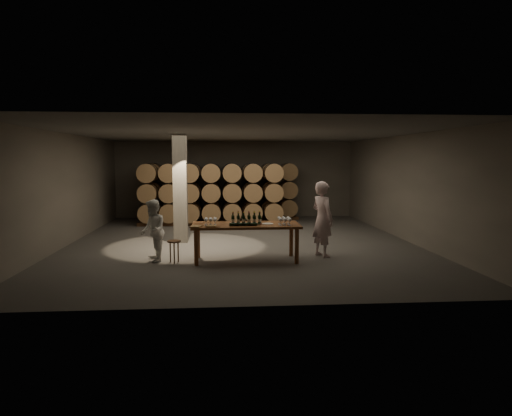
{
  "coord_description": "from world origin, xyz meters",
  "views": [
    {
      "loc": [
        -0.59,
        -13.42,
        2.46
      ],
      "look_at": [
        0.38,
        -0.73,
        1.1
      ],
      "focal_mm": 32.0,
      "sensor_mm": 36.0,
      "label": 1
    }
  ],
  "objects": [
    {
      "name": "notebook_corner",
      "position": [
        -1.18,
        -2.88,
        0.91
      ],
      "size": [
        0.3,
        0.34,
        0.03
      ],
      "primitive_type": "cube",
      "rotation": [
        0.0,
        0.0,
        -0.25
      ],
      "color": "brown",
      "rests_on": "tasting_table"
    },
    {
      "name": "barrel_stack_back",
      "position": [
        -0.57,
        5.2,
        1.2
      ],
      "size": [
        6.26,
        0.95,
        2.31
      ],
      "color": "#512E1B",
      "rests_on": "ground"
    },
    {
      "name": "bottle_cluster",
      "position": [
        0.01,
        -2.46,
        1.01
      ],
      "size": [
        0.72,
        0.22,
        0.3
      ],
      "color": "black",
      "rests_on": "tasting_table"
    },
    {
      "name": "glass_cluster_right",
      "position": [
        0.92,
        -2.65,
        1.03
      ],
      "size": [
        0.31,
        0.42,
        0.18
      ],
      "color": "silver",
      "rests_on": "tasting_table"
    },
    {
      "name": "person_woman",
      "position": [
        -2.24,
        -2.42,
        0.75
      ],
      "size": [
        0.74,
        0.85,
        1.5
      ],
      "primitive_type": "imported",
      "rotation": [
        0.0,
        0.0,
        -1.31
      ],
      "color": "white",
      "rests_on": "ground"
    },
    {
      "name": "barrel_stack_front",
      "position": [
        -0.96,
        3.8,
        1.2
      ],
      "size": [
        5.48,
        0.95,
        2.31
      ],
      "color": "#512E1B",
      "rests_on": "ground"
    },
    {
      "name": "room",
      "position": [
        -1.8,
        0.2,
        1.6
      ],
      "size": [
        12.0,
        12.0,
        12.0
      ],
      "color": "#514F4C",
      "rests_on": "ground"
    },
    {
      "name": "notebook_near",
      "position": [
        -0.83,
        -2.9,
        0.92
      ],
      "size": [
        0.24,
        0.19,
        0.03
      ],
      "primitive_type": "cube",
      "rotation": [
        0.0,
        0.0,
        -0.03
      ],
      "color": "brown",
      "rests_on": "tasting_table"
    },
    {
      "name": "lying_bottles",
      "position": [
        -0.07,
        -2.8,
        0.94
      ],
      "size": [
        0.75,
        0.08,
        0.08
      ],
      "color": "black",
      "rests_on": "tasting_table"
    },
    {
      "name": "pen",
      "position": [
        -0.71,
        -2.95,
        0.91
      ],
      "size": [
        0.15,
        0.04,
        0.01
      ],
      "primitive_type": "cylinder",
      "rotation": [
        0.0,
        1.57,
        -0.22
      ],
      "color": "black",
      "rests_on": "tasting_table"
    },
    {
      "name": "person_man",
      "position": [
        1.96,
        -2.16,
        0.96
      ],
      "size": [
        0.73,
        0.83,
        1.92
      ],
      "primitive_type": "imported",
      "rotation": [
        0.0,
        0.0,
        2.05
      ],
      "color": "silver",
      "rests_on": "ground"
    },
    {
      "name": "stool",
      "position": [
        -1.72,
        -2.59,
        0.44
      ],
      "size": [
        0.32,
        0.32,
        0.53
      ],
      "rotation": [
        0.0,
        0.0,
        0.1
      ],
      "color": "#512E1B",
      "rests_on": "ground"
    },
    {
      "name": "tasting_table",
      "position": [
        0.0,
        -2.5,
        0.8
      ],
      "size": [
        2.6,
        1.1,
        0.9
      ],
      "color": "brown",
      "rests_on": "ground"
    },
    {
      "name": "plate",
      "position": [
        0.52,
        -2.55,
        0.91
      ],
      "size": [
        0.28,
        0.28,
        0.02
      ],
      "primitive_type": "cylinder",
      "color": "white",
      "rests_on": "tasting_table"
    },
    {
      "name": "glass_cluster_left",
      "position": [
        -0.85,
        -2.58,
        1.02
      ],
      "size": [
        0.3,
        0.3,
        0.17
      ],
      "color": "silver",
      "rests_on": "tasting_table"
    }
  ]
}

